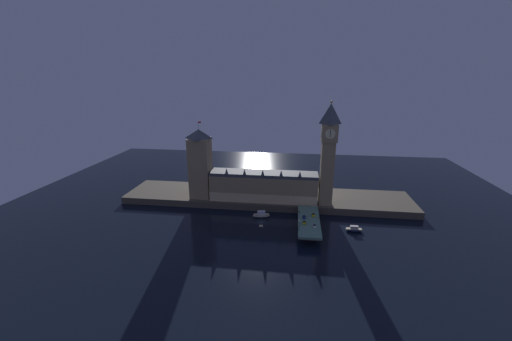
{
  "coord_description": "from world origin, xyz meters",
  "views": [
    {
      "loc": [
        21.57,
        -190.11,
        94.34
      ],
      "look_at": [
        -5.93,
        20.0,
        30.25
      ],
      "focal_mm": 22.0,
      "sensor_mm": 36.0,
      "label": 1
    }
  ],
  "objects_px": {
    "car_northbound_trail": "(304,222)",
    "pedestrian_mid_walk": "(318,217)",
    "car_southbound_lead": "(314,226)",
    "boat_upstream": "(261,215)",
    "clock_tower": "(328,152)",
    "victoria_tower": "(200,164)",
    "car_southbound_trail": "(313,215)",
    "pedestrian_far_rail": "(299,212)",
    "boat_downstream": "(354,229)",
    "car_northbound_lead": "(304,217)",
    "street_lamp_near": "(299,224)",
    "pedestrian_near_rail": "(299,225)"
  },
  "relations": [
    {
      "from": "car_northbound_trail",
      "to": "boat_downstream",
      "type": "height_order",
      "value": "car_northbound_trail"
    },
    {
      "from": "car_northbound_lead",
      "to": "street_lamp_near",
      "type": "relative_size",
      "value": 0.69
    },
    {
      "from": "pedestrian_near_rail",
      "to": "pedestrian_mid_walk",
      "type": "xyz_separation_m",
      "value": [
        12.1,
        13.61,
        0.0
      ]
    },
    {
      "from": "car_southbound_trail",
      "to": "boat_upstream",
      "type": "distance_m",
      "value": 36.05
    },
    {
      "from": "car_northbound_lead",
      "to": "boat_upstream",
      "type": "relative_size",
      "value": 0.36
    },
    {
      "from": "pedestrian_far_rail",
      "to": "car_northbound_trail",
      "type": "bearing_deg",
      "value": -78.62
    },
    {
      "from": "car_southbound_lead",
      "to": "boat_upstream",
      "type": "xyz_separation_m",
      "value": [
        -35.14,
        22.0,
        -5.08
      ]
    },
    {
      "from": "boat_downstream",
      "to": "car_southbound_lead",
      "type": "bearing_deg",
      "value": -160.21
    },
    {
      "from": "car_northbound_trail",
      "to": "pedestrian_mid_walk",
      "type": "distance_m",
      "value": 12.64
    },
    {
      "from": "clock_tower",
      "to": "car_northbound_lead",
      "type": "distance_m",
      "value": 49.13
    },
    {
      "from": "car_southbound_trail",
      "to": "pedestrian_far_rail",
      "type": "relative_size",
      "value": 2.58
    },
    {
      "from": "victoria_tower",
      "to": "pedestrian_mid_walk",
      "type": "relative_size",
      "value": 35.39
    },
    {
      "from": "clock_tower",
      "to": "pedestrian_mid_walk",
      "type": "distance_m",
      "value": 46.56
    },
    {
      "from": "car_northbound_trail",
      "to": "car_southbound_trail",
      "type": "relative_size",
      "value": 0.91
    },
    {
      "from": "pedestrian_near_rail",
      "to": "car_northbound_lead",
      "type": "bearing_deg",
      "value": 76.92
    },
    {
      "from": "victoria_tower",
      "to": "pedestrian_mid_walk",
      "type": "xyz_separation_m",
      "value": [
        86.84,
        -30.49,
        -24.29
      ]
    },
    {
      "from": "clock_tower",
      "to": "car_southbound_trail",
      "type": "distance_m",
      "value": 45.28
    },
    {
      "from": "pedestrian_far_rail",
      "to": "boat_upstream",
      "type": "height_order",
      "value": "pedestrian_far_rail"
    },
    {
      "from": "clock_tower",
      "to": "street_lamp_near",
      "type": "xyz_separation_m",
      "value": [
        -18.73,
        -45.77,
        -33.77
      ]
    },
    {
      "from": "car_southbound_lead",
      "to": "boat_downstream",
      "type": "height_order",
      "value": "car_southbound_lead"
    },
    {
      "from": "car_northbound_trail",
      "to": "street_lamp_near",
      "type": "bearing_deg",
      "value": -110.03
    },
    {
      "from": "victoria_tower",
      "to": "pedestrian_mid_walk",
      "type": "bearing_deg",
      "value": -19.34
    },
    {
      "from": "pedestrian_mid_walk",
      "to": "boat_upstream",
      "type": "bearing_deg",
      "value": 165.81
    },
    {
      "from": "car_northbound_lead",
      "to": "street_lamp_near",
      "type": "height_order",
      "value": "street_lamp_near"
    },
    {
      "from": "clock_tower",
      "to": "car_northbound_trail",
      "type": "height_order",
      "value": "clock_tower"
    },
    {
      "from": "pedestrian_far_rail",
      "to": "boat_downstream",
      "type": "relative_size",
      "value": 0.16
    },
    {
      "from": "car_southbound_lead",
      "to": "car_southbound_trail",
      "type": "xyz_separation_m",
      "value": [
        0.0,
        15.8,
        0.05
      ]
    },
    {
      "from": "pedestrian_mid_walk",
      "to": "boat_downstream",
      "type": "bearing_deg",
      "value": -8.13
    },
    {
      "from": "pedestrian_far_rail",
      "to": "boat_downstream",
      "type": "distance_m",
      "value": 36.22
    },
    {
      "from": "street_lamp_near",
      "to": "car_southbound_lead",
      "type": "bearing_deg",
      "value": 31.63
    },
    {
      "from": "victoria_tower",
      "to": "boat_upstream",
      "type": "height_order",
      "value": "victoria_tower"
    },
    {
      "from": "car_southbound_lead",
      "to": "boat_downstream",
      "type": "distance_m",
      "value": 27.56
    },
    {
      "from": "car_northbound_trail",
      "to": "pedestrian_far_rail",
      "type": "relative_size",
      "value": 2.35
    },
    {
      "from": "pedestrian_mid_walk",
      "to": "boat_downstream",
      "type": "relative_size",
      "value": 0.15
    },
    {
      "from": "car_southbound_trail",
      "to": "victoria_tower",
      "type": "bearing_deg",
      "value": 162.12
    },
    {
      "from": "car_northbound_lead",
      "to": "boat_upstream",
      "type": "height_order",
      "value": "car_northbound_lead"
    },
    {
      "from": "car_northbound_trail",
      "to": "clock_tower",
      "type": "bearing_deg",
      "value": 67.18
    },
    {
      "from": "street_lamp_near",
      "to": "boat_downstream",
      "type": "distance_m",
      "value": 39.01
    },
    {
      "from": "victoria_tower",
      "to": "clock_tower",
      "type": "bearing_deg",
      "value": -1.79
    },
    {
      "from": "car_southbound_trail",
      "to": "boat_downstream",
      "type": "bearing_deg",
      "value": -14.67
    },
    {
      "from": "clock_tower",
      "to": "car_southbound_trail",
      "type": "relative_size",
      "value": 16.91
    },
    {
      "from": "car_southbound_trail",
      "to": "car_northbound_trail",
      "type": "bearing_deg",
      "value": -116.3
    },
    {
      "from": "boat_upstream",
      "to": "victoria_tower",
      "type": "bearing_deg",
      "value": 156.83
    },
    {
      "from": "clock_tower",
      "to": "boat_upstream",
      "type": "bearing_deg",
      "value": -158.0
    },
    {
      "from": "street_lamp_near",
      "to": "clock_tower",
      "type": "bearing_deg",
      "value": 67.74
    },
    {
      "from": "car_northbound_lead",
      "to": "clock_tower",
      "type": "bearing_deg",
      "value": 61.48
    },
    {
      "from": "victoria_tower",
      "to": "car_northbound_trail",
      "type": "relative_size",
      "value": 14.69
    },
    {
      "from": "car_northbound_lead",
      "to": "car_southbound_trail",
      "type": "bearing_deg",
      "value": 33.74
    },
    {
      "from": "car_southbound_trail",
      "to": "street_lamp_near",
      "type": "bearing_deg",
      "value": -113.65
    },
    {
      "from": "car_southbound_trail",
      "to": "car_southbound_lead",
      "type": "bearing_deg",
      "value": -90.0
    }
  ]
}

